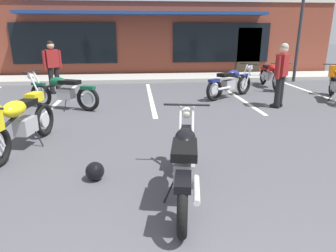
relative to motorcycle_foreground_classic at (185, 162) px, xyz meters
name	(u,v)px	position (x,y,z in m)	size (l,w,h in m)	color
ground_plane	(164,155)	(-0.13, 1.33, -0.46)	(80.00, 80.00, 0.00)	#47474C
sidewalk_kerb	(146,78)	(-0.13, 9.50, -0.39)	(22.00, 1.80, 0.14)	#A8A59E
brick_storefront_building	(143,35)	(-0.13, 13.14, 1.28)	(17.23, 6.13, 3.47)	brown
painted_stall_lines	(151,97)	(-0.13, 5.90, -0.46)	(10.91, 4.80, 0.01)	silver
motorcycle_foreground_classic	(185,162)	(0.00, 0.00, 0.00)	(0.76, 2.10, 0.98)	black
motorcycle_red_sportbike	(270,75)	(4.22, 7.13, 0.00)	(0.68, 2.11, 0.98)	black
motorcycle_black_cruiser	(63,92)	(-2.47, 4.70, 0.00)	(1.98, 1.14, 0.98)	black
motorcycle_green_cafe_racer	(231,83)	(2.30, 5.65, 0.00)	(1.82, 1.43, 0.98)	black
motorcycle_cream_vintage	(18,122)	(-2.53, 1.73, 0.07)	(0.79, 2.09, 0.98)	black
person_in_black_shirt	(53,64)	(-3.22, 6.91, 0.49)	(0.55, 0.43, 1.68)	black
person_in_shorts_foreground	(281,72)	(3.21, 4.29, 0.49)	(0.50, 0.49, 1.68)	black
helmet_on_pavement	(95,171)	(-1.16, 0.55, -0.33)	(0.26, 0.26, 0.26)	black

